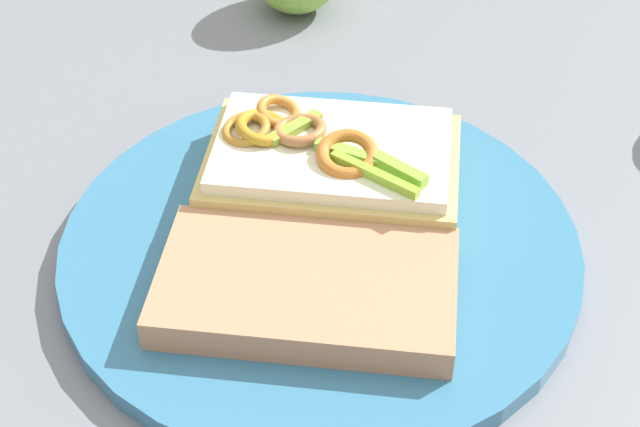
% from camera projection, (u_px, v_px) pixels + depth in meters
% --- Properties ---
extents(ground_plane, '(2.00, 2.00, 0.00)m').
position_uv_depth(ground_plane, '(320.00, 255.00, 0.58)').
color(ground_plane, slate).
rests_on(ground_plane, ground).
extents(plate, '(0.30, 0.30, 0.01)m').
position_uv_depth(plate, '(320.00, 247.00, 0.57)').
color(plate, teal).
rests_on(plate, ground_plane).
extents(sandwich, '(0.11, 0.16, 0.05)m').
position_uv_depth(sandwich, '(328.00, 164.00, 0.59)').
color(sandwich, tan).
rests_on(sandwich, plate).
extents(bread_slice_side, '(0.10, 0.16, 0.02)m').
position_uv_depth(bread_slice_side, '(308.00, 287.00, 0.53)').
color(bread_slice_side, tan).
rests_on(bread_slice_side, plate).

